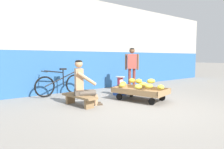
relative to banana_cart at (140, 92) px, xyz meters
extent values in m
plane|color=gray|center=(-0.59, -0.71, -0.24)|extent=(80.00, 80.00, 0.00)
cube|color=#2D609E|center=(-0.59, 2.66, 0.47)|extent=(16.00, 0.30, 1.42)
cube|color=#A8A399|center=(-0.59, 2.66, 2.13)|extent=(16.00, 0.30, 1.90)
cube|color=#99754C|center=(0.00, 0.00, -0.01)|extent=(1.16, 1.60, 0.05)
cube|color=#99754C|center=(-0.39, -0.10, 0.07)|extent=(0.39, 1.41, 0.10)
cube|color=#99754C|center=(0.39, 0.10, 0.07)|extent=(0.39, 1.41, 0.10)
cube|color=#99754C|center=(-0.17, 0.68, 0.07)|extent=(0.82, 0.24, 0.10)
cube|color=#99754C|center=(0.17, -0.68, 0.07)|extent=(0.82, 0.24, 0.10)
cylinder|color=black|center=(-0.43, 0.41, -0.15)|extent=(0.09, 0.19, 0.18)
cylinder|color=black|center=(0.18, 0.57, -0.15)|extent=(0.09, 0.19, 0.18)
cylinder|color=black|center=(-0.18, -0.57, -0.15)|extent=(0.09, 0.19, 0.18)
cylinder|color=black|center=(0.43, -0.41, -0.15)|extent=(0.09, 0.19, 0.18)
ellipsoid|color=yellow|center=(0.15, -0.57, 0.18)|extent=(0.30, 0.28, 0.13)
ellipsoid|color=gold|center=(-0.37, 0.35, 0.18)|extent=(0.30, 0.28, 0.13)
ellipsoid|color=gold|center=(-0.24, -0.15, 0.18)|extent=(0.26, 0.21, 0.13)
ellipsoid|color=gold|center=(0.05, -0.26, 0.18)|extent=(0.28, 0.24, 0.13)
ellipsoid|color=yellow|center=(0.25, 0.13, 0.18)|extent=(0.28, 0.25, 0.13)
ellipsoid|color=gold|center=(-0.15, 0.56, 0.18)|extent=(0.30, 0.30, 0.13)
ellipsoid|color=gold|center=(-0.06, 0.01, 0.31)|extent=(0.30, 0.27, 0.13)
ellipsoid|color=gold|center=(0.19, -0.22, 0.31)|extent=(0.29, 0.25, 0.13)
ellipsoid|color=gold|center=(-0.16, 0.18, 0.31)|extent=(0.30, 0.28, 0.13)
cube|color=olive|center=(-1.65, 0.52, 0.00)|extent=(0.43, 1.13, 0.05)
cube|color=olive|center=(-1.70, 0.90, -0.13)|extent=(0.25, 0.11, 0.22)
cube|color=olive|center=(-1.61, 0.13, -0.13)|extent=(0.25, 0.11, 0.22)
cylinder|color=tan|center=(-1.25, 0.46, -0.11)|extent=(0.10, 0.10, 0.27)
cube|color=#4C3D2D|center=(-1.19, 0.43, -0.22)|extent=(0.24, 0.16, 0.04)
cylinder|color=brown|center=(-1.44, 0.53, 0.08)|extent=(0.42, 0.27, 0.13)
cylinder|color=tan|center=(-1.31, 0.29, -0.11)|extent=(0.10, 0.10, 0.27)
cube|color=#4C3D2D|center=(-1.26, 0.27, -0.22)|extent=(0.24, 0.16, 0.04)
cylinder|color=brown|center=(-1.50, 0.36, 0.08)|extent=(0.42, 0.27, 0.13)
cube|color=brown|center=(-1.65, 0.52, 0.10)|extent=(0.31, 0.34, 0.14)
cube|color=tan|center=(-1.65, 0.52, 0.43)|extent=(0.28, 0.36, 0.52)
cylinder|color=tan|center=(-1.43, 0.64, 0.46)|extent=(0.47, 0.24, 0.36)
cylinder|color=tan|center=(-1.58, 0.27, 0.46)|extent=(0.47, 0.24, 0.36)
sphere|color=tan|center=(-1.65, 0.52, 0.80)|extent=(0.19, 0.19, 0.19)
ellipsoid|color=black|center=(-1.65, 0.52, 0.86)|extent=(0.17, 0.17, 0.09)
cube|color=#234CA8|center=(0.10, 0.97, -0.09)|extent=(0.36, 0.28, 0.30)
cylinder|color=#28282D|center=(0.10, 0.97, 0.07)|extent=(0.20, 0.20, 0.03)
cube|color=#C6384C|center=(0.10, 0.97, 0.21)|extent=(0.16, 0.10, 0.24)
cylinder|color=white|center=(0.10, 0.92, 0.21)|extent=(0.13, 0.01, 0.13)
cylinder|color=#B2B5BA|center=(0.10, 0.97, 0.34)|extent=(0.30, 0.30, 0.01)
torus|color=black|center=(-1.92, 2.11, 0.08)|extent=(0.64, 0.07, 0.64)
torus|color=black|center=(-0.90, 2.14, 0.08)|extent=(0.64, 0.07, 0.64)
cylinder|color=black|center=(-1.41, 2.12, 0.28)|extent=(1.03, 0.06, 0.43)
cylinder|color=black|center=(-1.31, 2.13, 0.32)|extent=(0.04, 0.04, 0.48)
cylinder|color=black|center=(-1.61, 2.12, 0.52)|extent=(0.62, 0.05, 0.12)
cube|color=black|center=(-1.31, 2.13, 0.59)|extent=(0.20, 0.11, 0.05)
cylinder|color=black|center=(-1.92, 2.11, 0.54)|extent=(0.04, 0.48, 0.03)
cylinder|color=brown|center=(1.00, 1.26, 0.16)|extent=(0.10, 0.10, 0.80)
cylinder|color=brown|center=(0.87, 1.36, 0.16)|extent=(0.10, 0.10, 0.80)
cube|color=#B24C42|center=(0.94, 1.31, 0.82)|extent=(0.37, 0.36, 0.52)
cylinder|color=brown|center=(1.10, 1.17, 0.80)|extent=(0.07, 0.07, 0.56)
cylinder|color=brown|center=(0.78, 1.44, 0.80)|extent=(0.07, 0.07, 0.56)
sphere|color=brown|center=(0.94, 1.31, 1.19)|extent=(0.19, 0.19, 0.19)
ellipsoid|color=black|center=(0.94, 1.31, 1.25)|extent=(0.17, 0.17, 0.09)
cube|color=silver|center=(0.21, 0.63, -0.12)|extent=(0.18, 0.12, 0.24)
camera|label=1|loc=(-4.15, -3.90, 0.97)|focal=32.78mm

